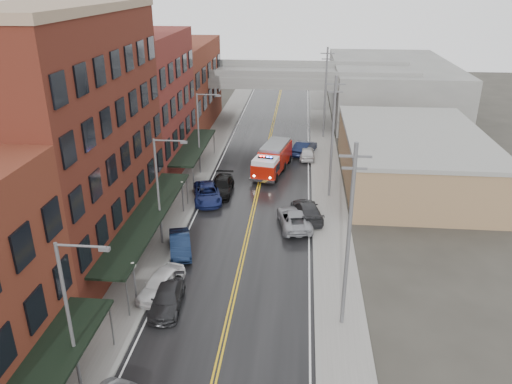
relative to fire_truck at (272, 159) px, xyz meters
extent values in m
cube|color=black|center=(-1.13, -11.23, -1.60)|extent=(11.00, 160.00, 0.02)
cube|color=slate|center=(-8.43, -11.23, -1.54)|extent=(3.00, 160.00, 0.15)
cube|color=slate|center=(6.17, -11.23, -1.54)|extent=(3.00, 160.00, 0.15)
cube|color=gray|center=(-6.78, -11.23, -1.54)|extent=(0.30, 160.00, 0.15)
cube|color=gray|center=(4.52, -11.23, -1.54)|extent=(0.30, 160.00, 0.15)
cube|color=#532016|center=(-14.43, -18.23, 7.39)|extent=(9.00, 20.00, 18.00)
cube|color=maroon|center=(-14.43, -0.73, 5.89)|extent=(9.00, 15.00, 15.00)
cube|color=brown|center=(-14.43, 16.77, 4.39)|extent=(9.00, 20.00, 12.00)
cube|color=#93734F|center=(14.87, -1.23, 0.89)|extent=(14.00, 22.00, 5.00)
cube|color=slate|center=(16.87, 28.77, 2.39)|extent=(18.00, 30.00, 8.00)
cylinder|color=slate|center=(-7.48, -29.63, -0.11)|extent=(0.10, 0.10, 3.00)
cube|color=black|center=(-8.63, -18.23, 1.39)|extent=(2.60, 18.00, 0.18)
cylinder|color=slate|center=(-7.48, -26.83, -0.11)|extent=(0.10, 0.10, 3.00)
cylinder|color=slate|center=(-7.48, -9.63, -0.11)|extent=(0.10, 0.10, 3.00)
cube|color=black|center=(-8.63, -0.73, 1.39)|extent=(2.60, 13.00, 0.18)
cylinder|color=slate|center=(-7.48, -6.83, -0.11)|extent=(0.10, 0.10, 3.00)
cylinder|color=slate|center=(-7.48, 5.37, -0.11)|extent=(0.10, 0.10, 3.00)
cylinder|color=#59595B|center=(-7.53, -25.23, -0.21)|extent=(0.14, 0.14, 2.80)
sphere|color=silver|center=(-7.53, -25.23, 1.29)|extent=(0.44, 0.44, 0.44)
cylinder|color=#59595B|center=(-7.53, -11.23, -0.21)|extent=(0.14, 0.14, 2.80)
sphere|color=silver|center=(-7.53, -11.23, 1.29)|extent=(0.44, 0.44, 0.44)
cylinder|color=#59595B|center=(-7.93, -33.23, 2.89)|extent=(0.18, 0.18, 9.00)
cylinder|color=#59595B|center=(-6.73, -33.23, 7.29)|extent=(2.40, 0.12, 0.12)
cube|color=#59595B|center=(-5.63, -33.23, 7.19)|extent=(0.50, 0.22, 0.18)
cylinder|color=#59595B|center=(-7.93, -17.23, 2.89)|extent=(0.18, 0.18, 9.00)
cylinder|color=#59595B|center=(-6.73, -17.23, 7.29)|extent=(2.40, 0.12, 0.12)
cube|color=#59595B|center=(-5.63, -17.23, 7.19)|extent=(0.50, 0.22, 0.18)
cylinder|color=#59595B|center=(-7.93, -1.23, 2.89)|extent=(0.18, 0.18, 9.00)
cylinder|color=#59595B|center=(-6.73, -1.23, 7.29)|extent=(2.40, 0.12, 0.12)
cube|color=#59595B|center=(-5.63, -1.23, 7.19)|extent=(0.50, 0.22, 0.18)
cylinder|color=#59595B|center=(6.07, -26.23, 4.39)|extent=(0.24, 0.24, 12.00)
cube|color=#59595B|center=(6.07, -26.23, 9.59)|extent=(1.80, 0.12, 0.12)
cube|color=#59595B|center=(6.07, -26.23, 8.89)|extent=(1.40, 0.12, 0.12)
cylinder|color=#59595B|center=(6.07, -6.23, 4.39)|extent=(0.24, 0.24, 12.00)
cube|color=#59595B|center=(6.07, -6.23, 9.59)|extent=(1.80, 0.12, 0.12)
cube|color=#59595B|center=(6.07, -6.23, 8.89)|extent=(1.40, 0.12, 0.12)
cylinder|color=#59595B|center=(6.07, 13.77, 4.39)|extent=(0.24, 0.24, 12.00)
cube|color=#59595B|center=(6.07, 13.77, 9.59)|extent=(1.80, 0.12, 0.12)
cube|color=#59595B|center=(6.07, 13.77, 8.89)|extent=(1.40, 0.12, 0.12)
cube|color=slate|center=(-1.13, 20.77, 5.14)|extent=(40.00, 10.00, 1.50)
cube|color=slate|center=(-12.13, 20.77, 1.39)|extent=(1.60, 8.00, 6.00)
cube|color=slate|center=(9.87, 20.77, 1.39)|extent=(1.60, 8.00, 6.00)
cube|color=#9F1307|center=(0.26, 1.26, -0.02)|extent=(3.65, 6.05, 2.16)
cube|color=#9F1307|center=(-0.55, -2.66, -0.33)|extent=(3.05, 3.13, 1.54)
cube|color=silver|center=(-0.55, -2.66, 0.70)|extent=(2.89, 2.91, 0.51)
cube|color=black|center=(-0.51, -2.46, -0.02)|extent=(2.87, 2.13, 0.82)
cube|color=slate|center=(0.26, 1.26, 1.21)|extent=(3.32, 5.60, 0.31)
cube|color=black|center=(-0.55, -2.66, 1.04)|extent=(1.67, 0.61, 0.14)
sphere|color=#FF0C0C|center=(-1.10, -2.55, 1.12)|extent=(0.21, 0.21, 0.21)
sphere|color=#1933FF|center=(0.01, -2.78, 1.12)|extent=(0.21, 0.21, 0.21)
cylinder|color=black|center=(-1.67, -2.54, -1.10)|extent=(1.08, 0.56, 1.03)
cylinder|color=black|center=(0.54, -2.99, -1.10)|extent=(1.08, 0.56, 1.03)
cylinder|color=black|center=(-0.95, 0.99, -1.10)|extent=(1.08, 0.56, 1.03)
cylinder|color=black|center=(1.26, 0.53, -1.10)|extent=(1.08, 0.56, 1.03)
cylinder|color=black|center=(-0.43, 3.50, -1.10)|extent=(1.08, 0.56, 1.03)
cylinder|color=black|center=(1.78, 3.05, -1.10)|extent=(1.08, 0.56, 1.03)
imported|color=#232426|center=(-5.32, -25.53, -0.93)|extent=(2.25, 4.85, 1.37)
imported|color=white|center=(-6.13, -24.03, -0.82)|extent=(2.87, 4.94, 1.58)
imported|color=#0E1A32|center=(-6.13, -18.43, -0.86)|extent=(2.78, 4.82, 1.50)
imported|color=navy|center=(-5.80, -8.33, -0.84)|extent=(3.77, 6.02, 1.55)
imported|color=black|center=(-4.73, -6.43, -0.84)|extent=(2.23, 5.39, 1.56)
imported|color=gray|center=(2.76, -13.03, -0.84)|extent=(3.52, 5.92, 1.54)
imported|color=#262729|center=(3.87, -11.43, -0.81)|extent=(3.29, 5.87, 1.61)
imported|color=silver|center=(3.87, 4.97, -0.86)|extent=(1.88, 4.47, 1.51)
imported|color=black|center=(3.57, 6.57, -0.79)|extent=(3.25, 5.31, 1.65)
camera|label=1|loc=(3.07, -52.26, 18.53)|focal=35.00mm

